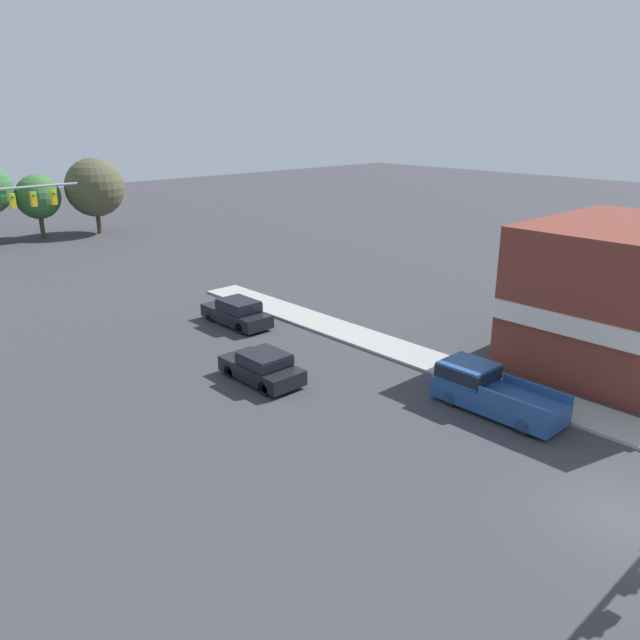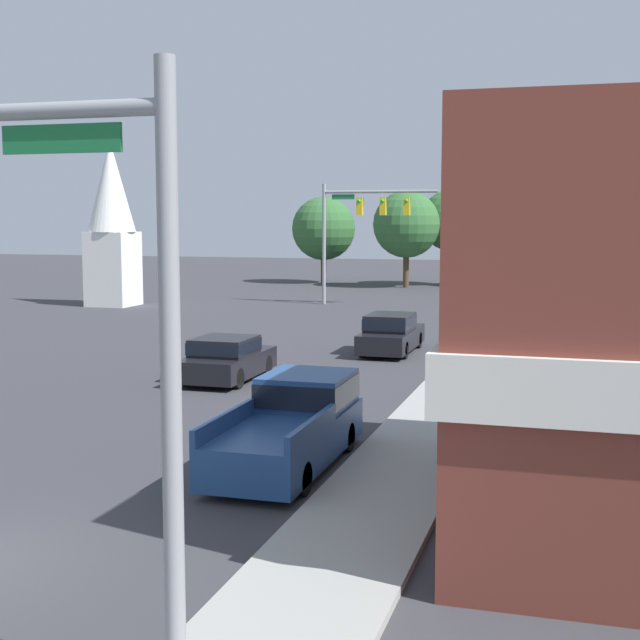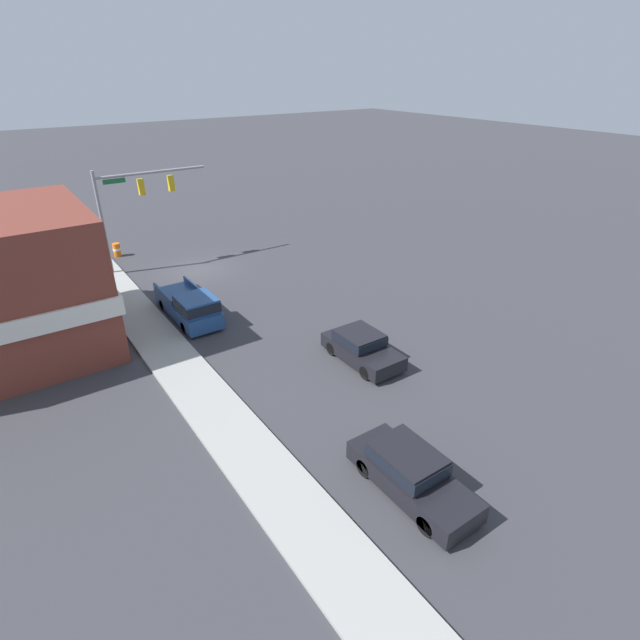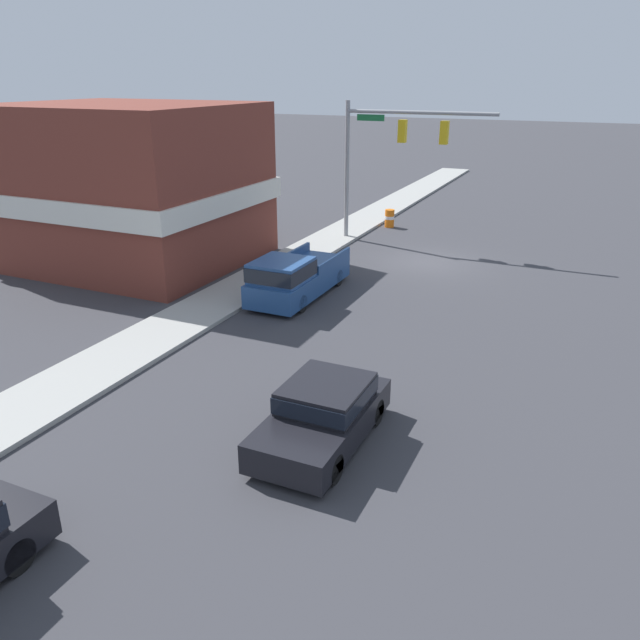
# 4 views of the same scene
# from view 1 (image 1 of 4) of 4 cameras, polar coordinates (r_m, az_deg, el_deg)

# --- Properties ---
(ground_plane) EXTENTS (200.00, 200.00, 0.00)m
(ground_plane) POSITION_cam_1_polar(r_m,az_deg,el_deg) (22.19, 25.99, -15.92)
(ground_plane) COLOR #38383D
(far_signal_assembly) EXTENTS (7.04, 0.49, 7.31)m
(far_signal_assembly) POSITION_cam_1_polar(r_m,az_deg,el_deg) (49.41, -26.09, 9.10)
(far_signal_assembly) COLOR gray
(far_signal_assembly) RESTS_ON ground
(car_lead) EXTENTS (1.93, 4.22, 1.44)m
(car_lead) POSITION_cam_1_polar(r_m,az_deg,el_deg) (28.84, -5.28, -4.23)
(car_lead) COLOR black
(car_lead) RESTS_ON ground
(car_oncoming) EXTENTS (1.82, 4.77, 1.55)m
(car_oncoming) POSITION_cam_1_polar(r_m,az_deg,el_deg) (36.59, -7.58, 0.75)
(car_oncoming) COLOR black
(car_oncoming) RESTS_ON ground
(pickup_truck_parked) EXTENTS (1.97, 5.46, 1.79)m
(pickup_truck_parked) POSITION_cam_1_polar(r_m,az_deg,el_deg) (27.00, 15.08, -6.16)
(pickup_truck_parked) COLOR black
(pickup_truck_parked) RESTS_ON ground
(corner_brick_building) EXTENTS (10.54, 9.07, 6.91)m
(corner_brick_building) POSITION_cam_1_polar(r_m,az_deg,el_deg) (33.34, 26.77, 1.80)
(corner_brick_building) COLOR brown
(corner_brick_building) RESTS_ON ground
(backdrop_tree_right_mid) EXTENTS (4.28, 4.28, 6.16)m
(backdrop_tree_right_mid) POSITION_cam_1_polar(r_m,az_deg,el_deg) (67.54, -24.38, 10.21)
(backdrop_tree_right_mid) COLOR #4C3823
(backdrop_tree_right_mid) RESTS_ON ground
(backdrop_tree_right_far) EXTENTS (5.82, 5.82, 7.56)m
(backdrop_tree_right_far) POSITION_cam_1_polar(r_m,az_deg,el_deg) (67.94, -19.90, 11.33)
(backdrop_tree_right_far) COLOR #4C3823
(backdrop_tree_right_far) RESTS_ON ground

